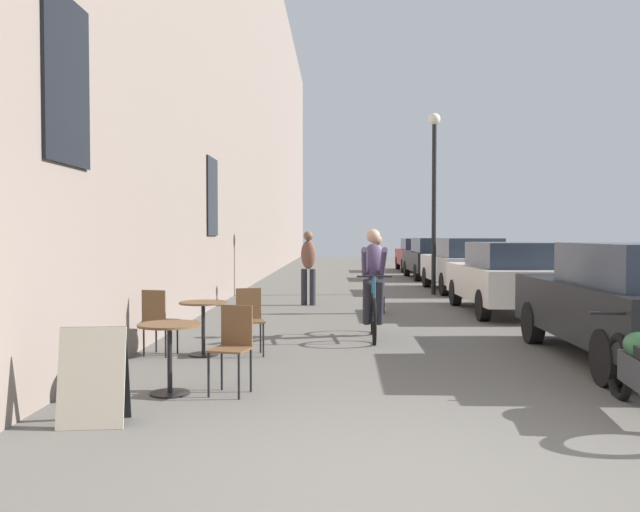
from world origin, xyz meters
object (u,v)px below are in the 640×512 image
Objects in this scene: cafe_chair_near_toward_street at (233,343)px; cafe_table_near at (170,343)px; cafe_table_mid at (203,317)px; pedestrian_mid at (308,263)px; parked_car_third at (464,264)px; cyclist_on_bicycle at (373,286)px; parked_car_nearest at (633,301)px; cafe_chair_mid_toward_street at (158,317)px; parked_car_fourth at (434,258)px; pedestrian_near at (377,269)px; sandwich_board_sign at (94,376)px; street_lamp at (434,180)px; parked_car_fifth at (418,254)px; parked_car_second at (507,276)px; cafe_chair_mid_toward_wall at (249,316)px.

cafe_table_near is at bearing -173.32° from cafe_chair_near_toward_street.
cafe_table_mid is 6.43m from pedestrian_mid.
cafe_table_mid is at bearing -118.25° from parked_car_third.
cyclist_on_bicycle is 3.73m from parked_car_nearest.
parked_car_nearest is at bearing -4.42° from cafe_table_mid.
cafe_chair_mid_toward_street is 16.70m from parked_car_fourth.
parked_car_fourth is at bearing 75.69° from pedestrian_near.
cafe_chair_mid_toward_street is 1.07× the size of sandwich_board_sign.
street_lamp is at bearing 61.43° from cafe_chair_mid_toward_street.
pedestrian_near is at bearing -117.78° from parked_car_third.
pedestrian_near is at bearing 74.66° from cafe_chair_near_toward_street.
sandwich_board_sign is 0.20× the size of parked_car_fifth.
cafe_chair_mid_toward_street is 0.21× the size of parked_car_nearest.
sandwich_board_sign is 0.19× the size of parked_car_third.
parked_car_second is at bearing -90.31° from parked_car_fourth.
cafe_table_near is 2.29m from cafe_chair_mid_toward_wall.
sandwich_board_sign is 9.64m from pedestrian_mid.
pedestrian_mid is at bearing -114.63° from parked_car_fourth.
cafe_chair_mid_toward_street is at bearing -123.59° from pedestrian_near.
street_lamp is at bearing 69.18° from sandwich_board_sign.
sandwich_board_sign is at bearing -109.91° from pedestrian_near.
parked_car_fifth is (4.83, 20.73, 0.24)m from cafe_chair_mid_toward_wall.
parked_car_nearest is at bearing -83.49° from street_lamp.
parked_car_nearest is (4.77, 1.66, 0.27)m from cafe_chair_near_toward_street.
parked_car_third reaches higher than cafe_table_near.
parked_car_second is at bearing 40.02° from cafe_chair_mid_toward_street.
parked_car_second is (0.89, -4.25, -2.35)m from street_lamp.
street_lamp is at bearing 101.78° from parked_car_second.
pedestrian_mid is at bearing 160.93° from parked_car_second.
cyclist_on_bicycle is at bearing 33.94° from cafe_table_mid.
parked_car_second is 0.97× the size of parked_car_fourth.
parked_car_third is at bearing 66.52° from cafe_table_near.
parked_car_nearest is (3.14, -2.02, -0.02)m from cyclist_on_bicycle.
parked_car_third reaches higher than sandwich_board_sign.
cafe_table_near is 0.64m from cafe_chair_near_toward_street.
parked_car_second is at bearing 45.67° from cafe_chair_mid_toward_wall.
cyclist_on_bicycle is 0.43× the size of parked_car_second.
cafe_table_mid is 7.20m from parked_car_second.
parked_car_nearest is at bearing -5.83° from cafe_chair_mid_toward_wall.
parked_car_third is at bearing 68.93° from cafe_chair_near_toward_street.
parked_car_second is (5.89, 4.95, 0.24)m from cafe_chair_mid_toward_street.
cafe_chair_mid_toward_wall is at bearing 6.92° from cafe_table_mid.
parked_car_second is at bearing 53.52° from cafe_table_near.
parked_car_fourth is 5.28m from parked_car_fifth.
street_lamp is at bearing 74.78° from cyclist_on_bicycle.
cafe_chair_near_toward_street is at bearing -86.75° from cafe_chair_mid_toward_wall.
parked_car_nearest is 0.99× the size of parked_car_third.
cyclist_on_bicycle is at bearing -75.38° from pedestrian_mid.
cafe_chair_mid_toward_wall is at bearing -134.33° from parked_car_second.
parked_car_second is 0.95× the size of parked_car_third.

